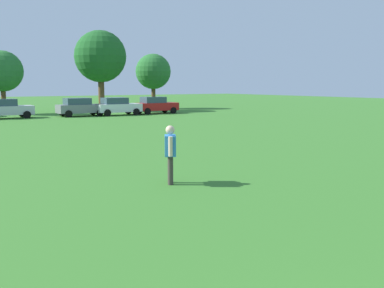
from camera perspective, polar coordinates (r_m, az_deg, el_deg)
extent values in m
cylinder|color=#3F3833|center=(13.35, -2.81, -3.21)|extent=(0.16, 0.16, 0.86)
cylinder|color=#3F3833|center=(13.10, -2.78, -3.43)|extent=(0.16, 0.16, 0.86)
cube|color=#337FCC|center=(13.10, -2.82, -0.18)|extent=(0.56, 0.65, 0.61)
cylinder|color=beige|center=(13.45, -2.85, 0.10)|extent=(0.12, 0.12, 0.57)
cylinder|color=beige|center=(12.75, -2.78, -0.32)|extent=(0.12, 0.12, 0.57)
sphere|color=beige|center=(13.05, -2.83, 1.81)|extent=(0.27, 0.27, 0.27)
cube|color=silver|center=(41.58, -22.72, 4.02)|extent=(4.30, 1.80, 0.76)
cube|color=#334756|center=(41.49, -23.24, 4.92)|extent=(2.24, 1.58, 0.60)
cylinder|color=black|center=(42.77, -20.99, 3.68)|extent=(0.64, 0.22, 0.64)
cylinder|color=black|center=(41.01, -20.46, 3.55)|extent=(0.64, 0.22, 0.64)
cube|color=slate|center=(42.36, -14.07, 4.44)|extent=(4.30, 1.80, 0.76)
cube|color=#334756|center=(42.22, -14.54, 5.34)|extent=(2.24, 1.58, 0.60)
cylinder|color=black|center=(43.72, -12.62, 4.08)|extent=(0.64, 0.22, 0.64)
cylinder|color=black|center=(42.04, -11.77, 3.97)|extent=(0.64, 0.22, 0.64)
cylinder|color=black|center=(42.79, -16.30, 3.88)|extent=(0.64, 0.22, 0.64)
cylinder|color=black|center=(41.08, -15.58, 3.76)|extent=(0.64, 0.22, 0.64)
cube|color=white|center=(43.00, -9.48, 4.61)|extent=(4.30, 1.80, 0.76)
cube|color=#334756|center=(42.84, -9.92, 5.50)|extent=(2.24, 1.58, 0.60)
cylinder|color=black|center=(44.44, -8.20, 4.25)|extent=(0.64, 0.22, 0.64)
cylinder|color=black|center=(42.81, -7.19, 4.13)|extent=(0.64, 0.22, 0.64)
cylinder|color=black|center=(43.30, -11.72, 4.07)|extent=(0.64, 0.22, 0.64)
cylinder|color=black|center=(41.63, -10.82, 3.96)|extent=(0.64, 0.22, 0.64)
cube|color=red|center=(44.98, -4.61, 4.83)|extent=(4.30, 1.80, 0.76)
cube|color=#334756|center=(44.79, -5.01, 5.68)|extent=(2.24, 1.58, 0.60)
cylinder|color=black|center=(46.49, -3.54, 4.46)|extent=(0.64, 0.22, 0.64)
cylinder|color=black|center=(44.93, -2.41, 4.35)|extent=(0.64, 0.22, 0.64)
cylinder|color=black|center=(45.13, -6.79, 4.32)|extent=(0.64, 0.22, 0.64)
cylinder|color=black|center=(43.52, -5.74, 4.21)|extent=(0.64, 0.22, 0.64)
cylinder|color=brown|center=(47.21, -23.05, 5.05)|extent=(0.46, 0.46, 2.51)
sphere|color=#286B2D|center=(47.20, -23.24, 8.62)|extent=(3.97, 3.97, 3.97)
cylinder|color=brown|center=(49.86, -11.57, 6.21)|extent=(0.65, 0.65, 3.55)
sphere|color=#1E5B23|center=(49.94, -11.70, 10.98)|extent=(5.60, 5.60, 5.60)
cylinder|color=brown|center=(53.83, -4.98, 5.97)|extent=(0.49, 0.49, 2.66)
sphere|color=#286B2D|center=(53.83, -5.02, 9.28)|extent=(4.20, 4.20, 4.20)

